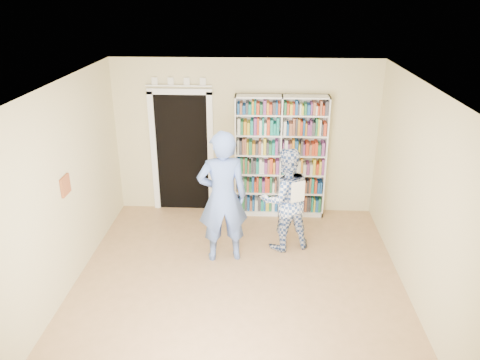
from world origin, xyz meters
name	(u,v)px	position (x,y,z in m)	size (l,w,h in m)	color
floor	(238,290)	(0.00, 0.00, 0.00)	(5.00, 5.00, 0.00)	#9E754C
ceiling	(237,90)	(0.00, 0.00, 2.70)	(5.00, 5.00, 0.00)	white
wall_back	(245,138)	(0.00, 2.50, 1.35)	(4.50, 4.50, 0.00)	beige
wall_left	(58,196)	(-2.25, 0.00, 1.35)	(5.00, 5.00, 0.00)	beige
wall_right	(423,203)	(2.25, 0.00, 1.35)	(5.00, 5.00, 0.00)	beige
bookshelf	(280,157)	(0.61, 2.34, 1.07)	(1.55, 0.29, 2.13)	white
doorway	(182,147)	(-1.10, 2.48, 1.18)	(1.10, 0.08, 2.43)	black
wall_art	(65,186)	(-2.23, 0.20, 1.40)	(0.03, 0.25, 0.25)	brown
man_blue	(223,197)	(-0.26, 0.82, 0.99)	(0.72, 0.47, 1.98)	#5977C6
man_plaid	(285,199)	(0.65, 1.18, 0.81)	(0.79, 0.61, 1.62)	navy
paper_sheet	(298,192)	(0.81, 0.91, 1.06)	(0.22, 0.01, 0.31)	white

